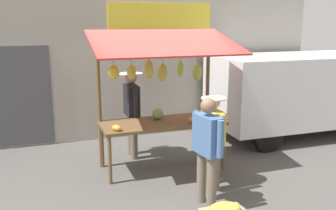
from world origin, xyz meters
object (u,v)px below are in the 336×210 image
at_px(market_stall, 161,85).
at_px(vendor_with_sunhat, 132,107).
at_px(shopper_with_shopping_bag, 207,145).
at_px(parked_van, 300,88).
at_px(shopper_in_grey_tee, 213,135).

xyz_separation_m(market_stall, vendor_with_sunhat, (0.38, -0.71, -0.53)).
xyz_separation_m(shopper_with_shopping_bag, parked_van, (-3.52, -2.53, 0.19)).
relative_size(market_stall, vendor_with_sunhat, 1.46).
xyz_separation_m(shopper_in_grey_tee, shopper_with_shopping_bag, (0.34, 0.54, 0.05)).
xyz_separation_m(vendor_with_sunhat, shopper_in_grey_tee, (-0.88, 1.79, -0.14)).
height_order(market_stall, parked_van, market_stall).
xyz_separation_m(market_stall, shopper_in_grey_tee, (-0.50, 1.08, -0.66)).
bearing_deg(shopper_with_shopping_bag, parked_van, -63.67).
bearing_deg(parked_van, shopper_with_shopping_bag, 36.11).
xyz_separation_m(market_stall, shopper_with_shopping_bag, (-0.16, 1.62, -0.62)).
distance_m(shopper_in_grey_tee, parked_van, 3.76).
bearing_deg(vendor_with_sunhat, shopper_with_shopping_bag, 13.38).
height_order(market_stall, vendor_with_sunhat, market_stall).
distance_m(shopper_with_shopping_bag, parked_van, 4.34).
bearing_deg(vendor_with_sunhat, market_stall, 28.69).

